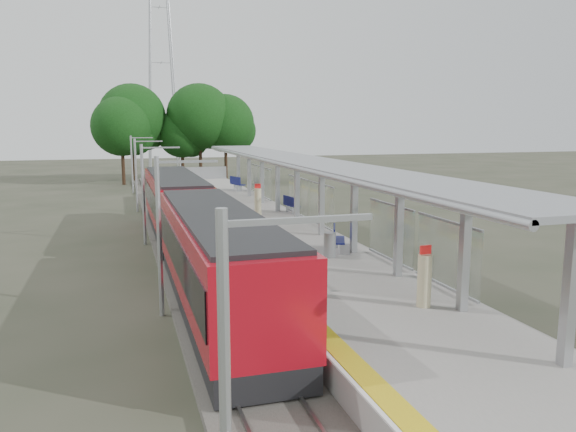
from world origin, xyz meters
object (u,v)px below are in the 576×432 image
object	(u,v)px
info_pillar_far	(258,201)
train	(191,223)
bench_near	(337,238)
bench_mid	(291,204)
bench_far	(237,183)
litter_bin	(330,245)
info_pillar_near	(424,280)

from	to	relation	value
info_pillar_far	train	bearing A→B (deg)	-121.30
train	bench_near	world-z (taller)	train
train	bench_near	bearing A→B (deg)	-26.86
bench_mid	bench_far	size ratio (longest dim) A/B	0.89
litter_bin	info_pillar_near	bearing A→B (deg)	-86.45
bench_near	litter_bin	size ratio (longest dim) A/B	1.64
bench_far	info_pillar_far	distance (m)	13.02
bench_near	bench_mid	world-z (taller)	bench_near
info_pillar_near	info_pillar_far	xyz separation A→B (m)	(-0.63, 18.39, 0.01)
bench_far	info_pillar_near	distance (m)	31.35
bench_far	info_pillar_near	size ratio (longest dim) A/B	0.94
bench_far	litter_bin	size ratio (longest dim) A/B	1.71
train	bench_near	xyz separation A→B (m)	(5.86, -2.97, -0.47)
bench_mid	bench_near	bearing A→B (deg)	-105.35
train	bench_mid	distance (m)	10.63
bench_near	info_pillar_far	size ratio (longest dim) A/B	0.89
bench_near	bench_far	distance (m)	23.66
bench_mid	bench_far	bearing A→B (deg)	84.64
train	litter_bin	xyz separation A→B (m)	(5.19, -3.87, -0.54)
train	litter_bin	world-z (taller)	train
bench_near	bench_mid	bearing A→B (deg)	105.16
bench_far	info_pillar_far	bearing A→B (deg)	-113.87
train	bench_mid	size ratio (longest dim) A/B	17.55
bench_near	info_pillar_near	size ratio (longest dim) A/B	0.90
bench_near	info_pillar_far	xyz separation A→B (m)	(-0.88, 10.71, 0.23)
bench_near	litter_bin	world-z (taller)	bench_near
train	bench_far	distance (m)	21.64
bench_mid	bench_far	xyz separation A→B (m)	(-0.77, 12.80, 0.06)
bench_mid	info_pillar_near	bearing A→B (deg)	-103.42
train	info_pillar_far	distance (m)	9.21
info_pillar_near	litter_bin	bearing A→B (deg)	88.17
bench_mid	info_pillar_far	world-z (taller)	info_pillar_far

